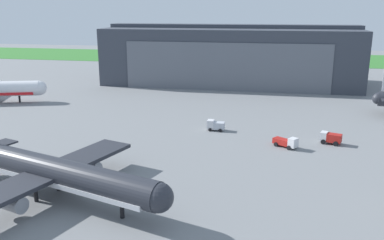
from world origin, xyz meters
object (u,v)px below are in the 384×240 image
object	(u,v)px
airliner_near_right	(53,172)
baggage_tug	(215,125)
ops_van	(331,138)
stair_truck	(286,142)
maintenance_hangar	(231,55)

from	to	relation	value
airliner_near_right	baggage_tug	world-z (taller)	airliner_near_right
ops_van	stair_truck	xyz separation A→B (m)	(-8.33, -3.84, -0.20)
maintenance_hangar	airliner_near_right	xyz separation A→B (m)	(-13.44, -95.64, -5.62)
stair_truck	airliner_near_right	bearing A→B (deg)	-138.24
ops_van	maintenance_hangar	bearing A→B (deg)	112.39
stair_truck	maintenance_hangar	bearing A→B (deg)	104.86
maintenance_hangar	stair_truck	bearing A→B (deg)	-75.14
ops_van	stair_truck	world-z (taller)	ops_van
maintenance_hangar	ops_van	xyz separation A→B (m)	(26.27, -63.79, -8.26)
maintenance_hangar	ops_van	distance (m)	69.48
maintenance_hangar	stair_truck	size ratio (longest dim) A/B	17.50
maintenance_hangar	stair_truck	distance (m)	70.47
baggage_tug	ops_van	bearing A→B (deg)	-11.21
maintenance_hangar	airliner_near_right	size ratio (longest dim) A/B	2.35
maintenance_hangar	baggage_tug	bearing A→B (deg)	-86.72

